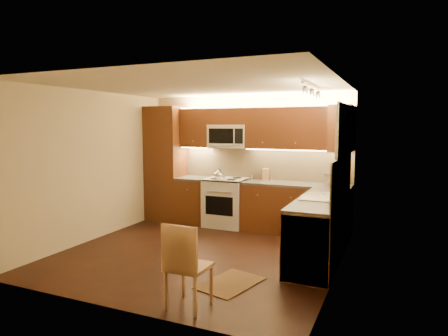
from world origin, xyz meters
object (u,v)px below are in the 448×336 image
at_px(microwave, 229,136).
at_px(toaster_oven, 336,179).
at_px(kettle, 218,174).
at_px(stove, 226,202).
at_px(dining_chair, 189,265).
at_px(soap_bottle, 339,187).
at_px(knife_block, 265,174).
at_px(sink, 322,191).

relative_size(microwave, toaster_oven, 2.16).
bearing_deg(kettle, stove, 81.03).
height_order(kettle, dining_chair, kettle).
distance_m(toaster_oven, soap_bottle, 0.76).
xyz_separation_m(knife_block, dining_chair, (0.28, -3.50, -0.55)).
relative_size(microwave, knife_block, 3.45).
height_order(stove, knife_block, knife_block).
distance_m(stove, knife_block, 0.93).
bearing_deg(dining_chair, stove, 108.31).
xyz_separation_m(toaster_oven, knife_block, (-1.30, 0.10, 0.00)).
height_order(sink, toaster_oven, toaster_oven).
distance_m(stove, microwave, 1.27).
bearing_deg(sink, dining_chair, -114.47).
bearing_deg(dining_chair, knife_block, 96.06).
relative_size(stove, microwave, 1.21).
bearing_deg(knife_block, microwave, 174.50).
bearing_deg(stove, sink, -29.36).
bearing_deg(stove, soap_bottle, -16.70).
bearing_deg(microwave, sink, -32.21).
distance_m(sink, dining_chair, 2.46).
bearing_deg(sink, toaster_oven, 88.84).
xyz_separation_m(microwave, knife_block, (0.72, 0.05, -0.71)).
height_order(microwave, dining_chair, microwave).
bearing_deg(soap_bottle, dining_chair, -97.59).
xyz_separation_m(toaster_oven, soap_bottle, (0.15, -0.74, -0.01)).
height_order(stove, kettle, kettle).
bearing_deg(toaster_oven, kettle, -170.65).
bearing_deg(microwave, toaster_oven, -1.25).
relative_size(knife_block, soap_bottle, 1.20).
xyz_separation_m(sink, soap_bottle, (0.18, 0.47, 0.02)).
relative_size(microwave, soap_bottle, 4.15).
xyz_separation_m(sink, toaster_oven, (0.02, 1.22, 0.03)).
bearing_deg(microwave, knife_block, 4.35).
bearing_deg(soap_bottle, microwave, 176.29).
bearing_deg(knife_block, toaster_oven, -14.20).
bearing_deg(soap_bottle, knife_block, 166.10).
bearing_deg(kettle, soap_bottle, 5.93).
xyz_separation_m(stove, knife_block, (0.72, 0.19, 0.55)).
bearing_deg(kettle, microwave, 92.27).
distance_m(sink, toaster_oven, 1.22).
xyz_separation_m(sink, kettle, (-2.09, 0.96, 0.05)).
distance_m(knife_block, soap_bottle, 1.68).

